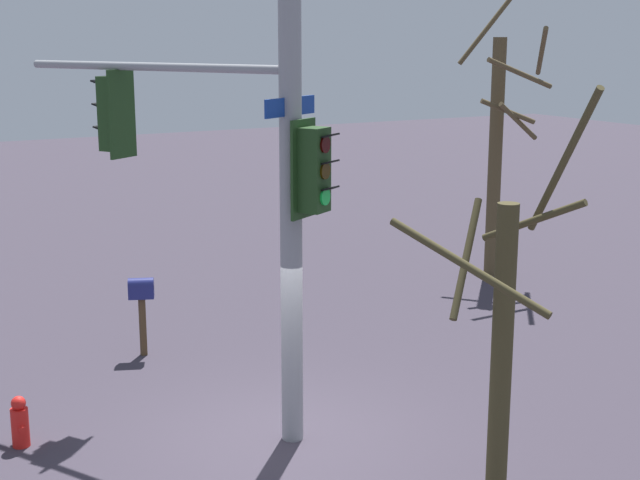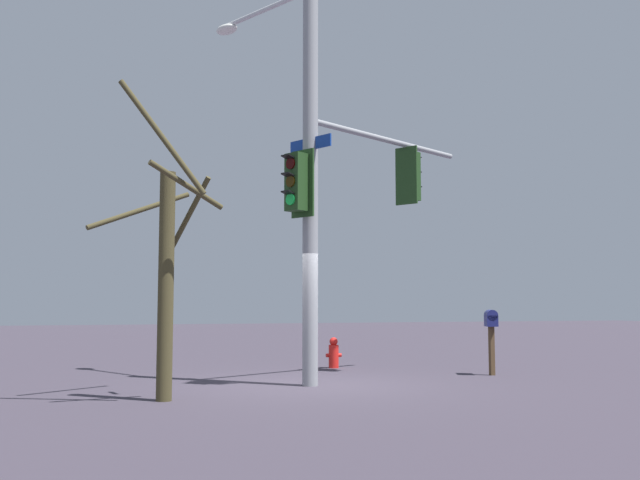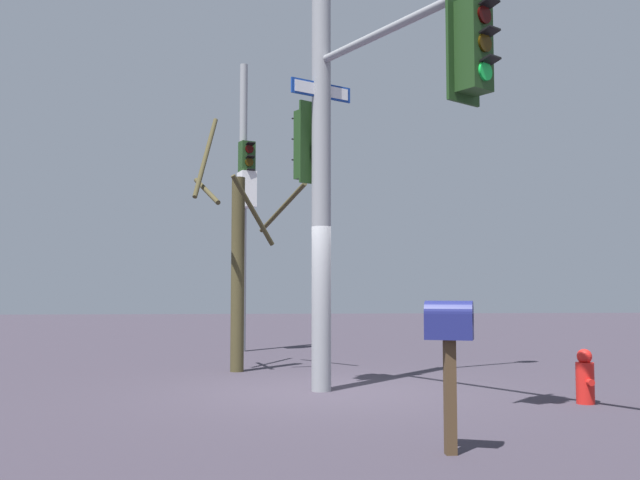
% 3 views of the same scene
% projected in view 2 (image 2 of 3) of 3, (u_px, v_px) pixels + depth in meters
% --- Properties ---
extents(ground_plane, '(80.00, 80.00, 0.00)m').
position_uv_depth(ground_plane, '(308.00, 385.00, 13.59)').
color(ground_plane, '#38313D').
extents(main_signal_pole_assembly, '(5.81, 3.17, 8.26)m').
position_uv_depth(main_signal_pole_assembly, '(324.00, 161.00, 14.30)').
color(main_signal_pole_assembly, gray).
rests_on(main_signal_pole_assembly, ground).
extents(fire_hydrant, '(0.38, 0.24, 0.73)m').
position_uv_depth(fire_hydrant, '(334.00, 353.00, 17.19)').
color(fire_hydrant, red).
rests_on(fire_hydrant, ground).
extents(mailbox, '(0.38, 0.50, 1.41)m').
position_uv_depth(mailbox, '(491.00, 324.00, 15.54)').
color(mailbox, '#4C3823').
rests_on(mailbox, ground).
extents(bare_tree_across_street, '(2.15, 2.18, 5.04)m').
position_uv_depth(bare_tree_across_street, '(166.00, 266.00, 11.58)').
color(bare_tree_across_street, '#443D24').
rests_on(bare_tree_across_street, ground).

